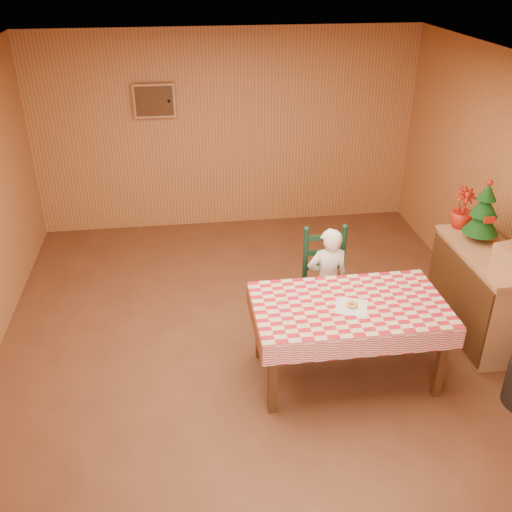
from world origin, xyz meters
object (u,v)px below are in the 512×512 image
at_px(dining_table, 349,312).
at_px(shelf_unit, 480,294).
at_px(christmas_tree, 484,213).
at_px(ladder_chair, 325,283).
at_px(seated_child, 327,281).

relative_size(dining_table, shelf_unit, 1.34).
bearing_deg(christmas_tree, ladder_chair, 176.18).
distance_m(seated_child, shelf_unit, 1.50).
bearing_deg(dining_table, shelf_unit, 16.70).
bearing_deg(dining_table, ladder_chair, 90.00).
bearing_deg(christmas_tree, seated_child, 178.39).
relative_size(seated_child, christmas_tree, 1.81).
distance_m(dining_table, ladder_chair, 0.81).
relative_size(dining_table, christmas_tree, 2.67).
distance_m(shelf_unit, christmas_tree, 0.79).
xyz_separation_m(dining_table, ladder_chair, (0.00, 0.79, -0.18)).
height_order(dining_table, christmas_tree, christmas_tree).
bearing_deg(ladder_chair, dining_table, -90.00).
xyz_separation_m(dining_table, shelf_unit, (1.46, 0.44, -0.22)).
height_order(ladder_chair, seated_child, seated_child).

